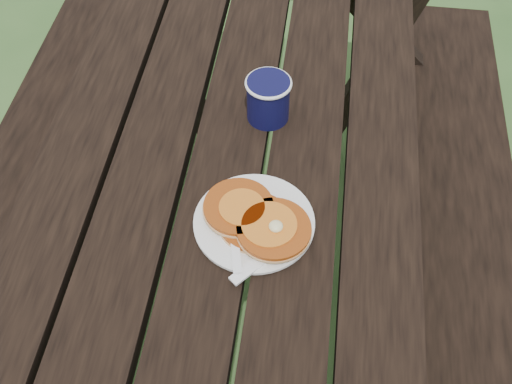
# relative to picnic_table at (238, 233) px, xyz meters

# --- Properties ---
(ground) EXTENTS (60.00, 60.00, 0.00)m
(ground) POSITION_rel_picnic_table_xyz_m (0.00, 0.00, -0.37)
(ground) COLOR #2D4D21
(ground) RESTS_ON ground
(picnic_table) EXTENTS (1.36, 1.80, 0.75)m
(picnic_table) POSITION_rel_picnic_table_xyz_m (0.00, 0.00, 0.00)
(picnic_table) COLOR black
(picnic_table) RESTS_ON ground
(plate) EXTENTS (0.24, 0.24, 0.01)m
(plate) POSITION_rel_picnic_table_xyz_m (0.07, -0.24, 0.39)
(plate) COLOR white
(plate) RESTS_ON picnic_table
(pancake_stack) EXTENTS (0.20, 0.17, 0.04)m
(pancake_stack) POSITION_rel_picnic_table_xyz_m (0.08, -0.24, 0.41)
(pancake_stack) COLOR #A84812
(pancake_stack) RESTS_ON plate
(knife) EXTENTS (0.13, 0.15, 0.00)m
(knife) POSITION_rel_picnic_table_xyz_m (0.11, -0.30, 0.39)
(knife) COLOR white
(knife) RESTS_ON plate
(fork) EXTENTS (0.07, 0.16, 0.01)m
(fork) POSITION_rel_picnic_table_xyz_m (0.05, -0.30, 0.40)
(fork) COLOR white
(fork) RESTS_ON plate
(coffee_cup) EXTENTS (0.09, 0.09, 0.10)m
(coffee_cup) POSITION_rel_picnic_table_xyz_m (0.07, 0.04, 0.44)
(coffee_cup) COLOR #0C0C33
(coffee_cup) RESTS_ON picnic_table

